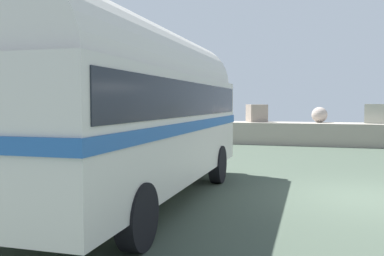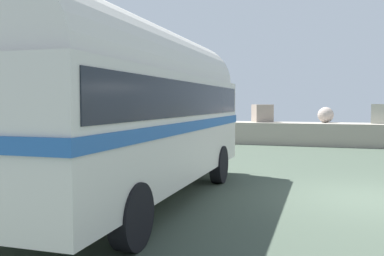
{
  "view_description": "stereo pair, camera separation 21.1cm",
  "coord_description": "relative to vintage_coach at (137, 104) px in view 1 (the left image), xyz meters",
  "views": [
    {
      "loc": [
        -1.08,
        -9.77,
        2.08
      ],
      "look_at": [
        -3.8,
        -0.81,
        1.52
      ],
      "focal_mm": 39.56,
      "sensor_mm": 36.0,
      "label": 1
    },
    {
      "loc": [
        -0.88,
        -9.71,
        2.08
      ],
      "look_at": [
        -3.8,
        -0.81,
        1.52
      ],
      "focal_mm": 39.56,
      "sensor_mm": 36.0,
      "label": 2
    }
  ],
  "objects": [
    {
      "name": "breakwater",
      "position": [
        4.88,
        13.68,
        -1.34
      ],
      "size": [
        31.36,
        1.95,
        2.48
      ],
      "color": "#9C9485",
      "rests_on": "ground"
    },
    {
      "name": "ground",
      "position": [
        4.64,
        1.87,
        -2.04
      ],
      "size": [
        32.0,
        26.0,
        0.02
      ],
      "color": "#3A463A"
    },
    {
      "name": "vintage_coach",
      "position": [
        0.0,
        0.0,
        0.0
      ],
      "size": [
        2.6,
        8.63,
        3.7
      ],
      "rotation": [
        0.0,
        0.0,
        0.02
      ],
      "color": "black",
      "rests_on": "ground"
    }
  ]
}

